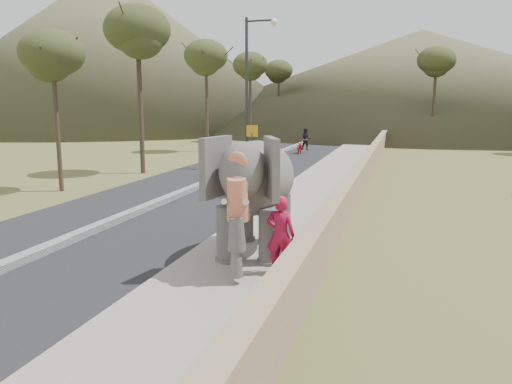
% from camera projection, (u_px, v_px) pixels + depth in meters
% --- Properties ---
extents(ground, '(160.00, 160.00, 0.00)m').
position_uv_depth(ground, '(244.00, 268.00, 11.16)').
color(ground, olive).
rests_on(ground, ground).
extents(road, '(7.00, 120.00, 0.03)m').
position_uv_depth(road, '(206.00, 185.00, 21.98)').
color(road, black).
rests_on(road, ground).
extents(median, '(0.35, 120.00, 0.22)m').
position_uv_depth(median, '(206.00, 183.00, 21.96)').
color(median, black).
rests_on(median, ground).
extents(walkway, '(3.00, 120.00, 0.15)m').
position_uv_depth(walkway, '(319.00, 190.00, 20.57)').
color(walkway, '#9E9687').
rests_on(walkway, ground).
extents(parapet, '(0.30, 120.00, 1.10)m').
position_uv_depth(parapet, '(360.00, 180.00, 20.02)').
color(parapet, tan).
rests_on(parapet, ground).
extents(lamppost, '(1.76, 0.36, 8.00)m').
position_uv_depth(lamppost, '(252.00, 78.00, 26.66)').
color(lamppost, '#333338').
rests_on(lamppost, ground).
extents(signboard, '(0.60, 0.08, 2.40)m').
position_uv_depth(signboard, '(252.00, 140.00, 26.58)').
color(signboard, '#2D2D33').
rests_on(signboard, ground).
extents(hill_left, '(60.00, 60.00, 22.00)m').
position_uv_depth(hill_left, '(110.00, 49.00, 71.67)').
color(hill_left, brown).
rests_on(hill_left, ground).
extents(hill_far, '(80.00, 80.00, 14.00)m').
position_uv_depth(hill_far, '(420.00, 78.00, 74.48)').
color(hill_far, brown).
rests_on(hill_far, ground).
extents(elephant_and_man, '(2.43, 4.03, 2.77)m').
position_uv_depth(elephant_and_man, '(256.00, 194.00, 11.71)').
color(elephant_and_man, '#66615D').
rests_on(elephant_and_man, ground).
extents(motorcyclist, '(1.23, 1.91, 1.82)m').
position_uv_depth(motorcyclist, '(302.00, 144.00, 35.02)').
color(motorcyclist, maroon).
rests_on(motorcyclist, ground).
extents(trees, '(48.62, 42.82, 8.56)m').
position_uv_depth(trees, '(369.00, 98.00, 37.99)').
color(trees, '#473828').
rests_on(trees, ground).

